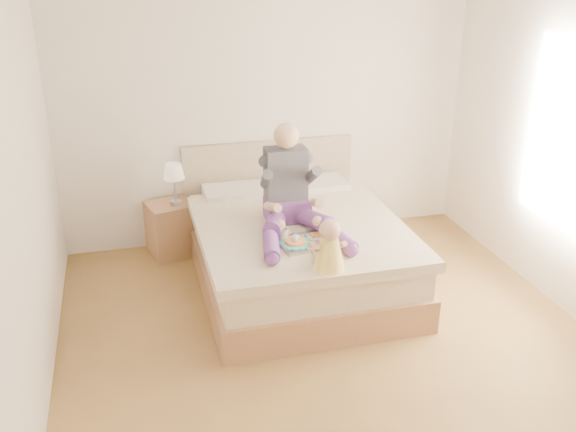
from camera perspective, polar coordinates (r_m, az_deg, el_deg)
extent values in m
cube|color=brown|center=(4.91, 3.97, -11.47)|extent=(4.00, 4.20, 0.01)
cube|color=white|center=(6.23, -1.86, 9.86)|extent=(4.00, 0.02, 2.70)
cube|color=white|center=(2.61, 19.84, -11.88)|extent=(4.00, 0.02, 2.70)
cube|color=white|center=(4.12, -22.85, 0.90)|extent=(0.02, 4.20, 2.70)
cube|color=#FFEAD1|center=(5.39, 24.23, 6.24)|extent=(0.01, 1.18, 1.48)
cube|color=#8B6040|center=(5.66, 0.77, -4.65)|extent=(1.68, 2.13, 0.28)
cube|color=beige|center=(5.55, 0.79, -2.28)|extent=(1.60, 2.05, 0.24)
cube|color=beige|center=(5.35, 1.22, -1.35)|extent=(1.70, 1.80, 0.09)
cube|color=silver|center=(6.06, -4.55, 1.89)|extent=(0.62, 0.40, 0.14)
cube|color=silver|center=(6.23, 2.35, 2.54)|extent=(0.62, 0.40, 0.14)
cube|color=gray|center=(6.47, -1.74, 2.50)|extent=(1.70, 0.08, 1.00)
cube|color=#8B6040|center=(6.23, -10.26, -1.10)|extent=(0.50, 0.47, 0.52)
cylinder|color=#B4B5BB|center=(6.10, -9.93, 1.20)|extent=(0.11, 0.11, 0.04)
cylinder|color=#B4B5BB|center=(6.05, -10.02, 2.32)|extent=(0.02, 0.02, 0.22)
cone|color=beige|center=(5.99, -10.13, 3.94)|extent=(0.19, 0.19, 0.14)
cube|color=#60327D|center=(5.44, -0.07, 0.59)|extent=(0.37, 0.29, 0.17)
cube|color=#36353C|center=(5.38, -0.21, 3.72)|extent=(0.35, 0.22, 0.46)
sphere|color=#D7AA86|center=(5.25, -0.15, 7.16)|extent=(0.21, 0.21, 0.21)
cylinder|color=#60327D|center=(5.20, -1.12, -0.61)|extent=(0.31, 0.51, 0.21)
cylinder|color=#60327D|center=(4.87, -1.51, -2.57)|extent=(0.20, 0.45, 0.12)
sphere|color=#60327D|center=(4.68, -1.42, -3.81)|extent=(0.11, 0.11, 0.11)
cylinder|color=#36353C|center=(5.21, -1.92, 3.28)|extent=(0.12, 0.29, 0.23)
cylinder|color=#D7AA86|center=(5.11, -1.38, 0.80)|extent=(0.10, 0.30, 0.16)
sphere|color=#D7AA86|center=(5.03, -0.70, -0.78)|extent=(0.08, 0.08, 0.08)
cylinder|color=#60327D|center=(5.27, 2.12, -0.29)|extent=(0.29, 0.51, 0.21)
cylinder|color=#60327D|center=(4.99, 4.50, -1.94)|extent=(0.18, 0.45, 0.12)
sphere|color=#60327D|center=(4.83, 5.69, -3.02)|extent=(0.11, 0.11, 0.11)
cylinder|color=#36353C|center=(5.30, 2.13, 3.61)|extent=(0.11, 0.29, 0.23)
cylinder|color=#D7AA86|center=(5.19, 2.54, 1.16)|extent=(0.11, 0.30, 0.16)
sphere|color=#D7AA86|center=(5.10, 2.65, -0.45)|extent=(0.08, 0.08, 0.08)
cube|color=#B4B5BB|center=(5.02, 1.62, -2.43)|extent=(0.47, 0.39, 0.01)
cylinder|color=teal|center=(4.99, 0.65, -2.42)|extent=(0.25, 0.25, 0.01)
cylinder|color=#D88C48|center=(4.98, 0.65, -2.25)|extent=(0.17, 0.17, 0.02)
cylinder|color=white|center=(5.06, -0.39, -1.63)|extent=(0.07, 0.07, 0.09)
torus|color=white|center=(5.07, 0.08, -1.53)|extent=(0.02, 0.06, 0.06)
cylinder|color=#9C764C|center=(5.04, -0.39, -1.20)|extent=(0.07, 0.07, 0.01)
cylinder|color=white|center=(5.11, 2.45, -1.80)|extent=(0.14, 0.14, 0.01)
cube|color=#D88C48|center=(5.11, 2.46, -1.66)|extent=(0.09, 0.08, 0.02)
cylinder|color=white|center=(4.94, 2.27, -2.73)|extent=(0.14, 0.14, 0.01)
ellipsoid|color=red|center=(4.93, 2.51, -2.62)|extent=(0.04, 0.03, 0.01)
cylinder|color=white|center=(5.11, 3.14, -1.24)|extent=(0.06, 0.06, 0.11)
cylinder|color=orange|center=(5.11, 3.14, -1.27)|extent=(0.06, 0.06, 0.11)
cylinder|color=white|center=(4.99, 3.59, -2.36)|extent=(0.06, 0.06, 0.04)
cylinder|color=#441509|center=(4.99, 3.59, -2.36)|extent=(0.06, 0.06, 0.03)
cone|color=#FFD950|center=(4.60, 3.67, -3.32)|extent=(0.23, 0.23, 0.25)
sphere|color=#D7AA86|center=(4.53, 3.73, -1.26)|extent=(0.15, 0.15, 0.15)
cylinder|color=#D7AA86|center=(4.73, 2.71, -3.66)|extent=(0.08, 0.18, 0.06)
sphere|color=#D7AA86|center=(4.80, 2.34, -3.22)|extent=(0.05, 0.05, 0.05)
cylinder|color=#D7AA86|center=(4.57, 2.57, -2.87)|extent=(0.07, 0.13, 0.11)
cylinder|color=#D7AA86|center=(4.75, 3.70, -3.54)|extent=(0.08, 0.18, 0.06)
sphere|color=#D7AA86|center=(4.83, 3.43, -3.09)|extent=(0.05, 0.05, 0.05)
cylinder|color=#D7AA86|center=(4.62, 4.72, -2.60)|extent=(0.07, 0.13, 0.11)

